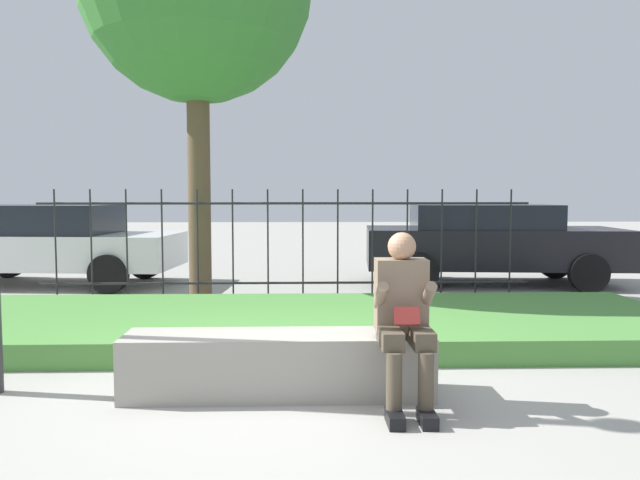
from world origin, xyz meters
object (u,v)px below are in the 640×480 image
person_seated_reader (403,312)px  car_parked_left (51,242)px  car_parked_right (490,241)px  stone_bench (279,368)px

person_seated_reader → car_parked_left: (-5.06, 6.37, 0.03)m
car_parked_right → stone_bench: bearing=-115.5°
car_parked_right → person_seated_reader: bearing=-107.4°
stone_bench → car_parked_right: bearing=59.7°
person_seated_reader → car_parked_right: 6.70m
stone_bench → person_seated_reader: person_seated_reader is taller
person_seated_reader → car_parked_left: size_ratio=0.29×
stone_bench → person_seated_reader: 1.09m
person_seated_reader → car_parked_right: car_parked_right is taller
stone_bench → car_parked_left: 7.37m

